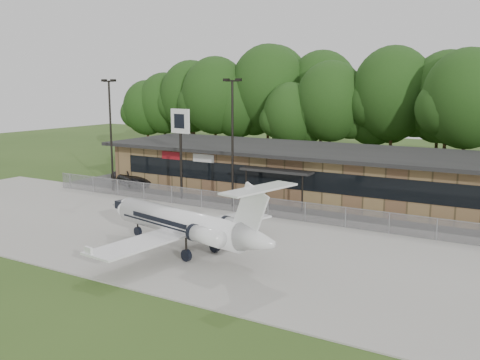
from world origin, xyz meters
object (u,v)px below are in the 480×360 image
Objects in this scene: terminal at (326,173)px; suv at (134,177)px; business_jet at (186,225)px; pole_sign at (180,131)px.

terminal is 18.85m from suv.
suv is (-17.16, 14.69, -0.92)m from business_jet.
business_jet is 22.61m from suv.
business_jet is at bearing -107.70° from suv.
pole_sign reaches higher than business_jet.
terminal reaches higher than suv.
suv is at bearing -166.91° from terminal.
business_jet reaches higher than terminal.
pole_sign is at bearing -145.31° from terminal.
pole_sign reaches higher than terminal.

